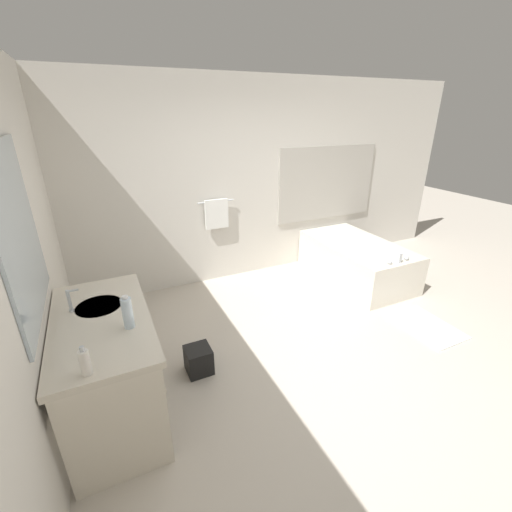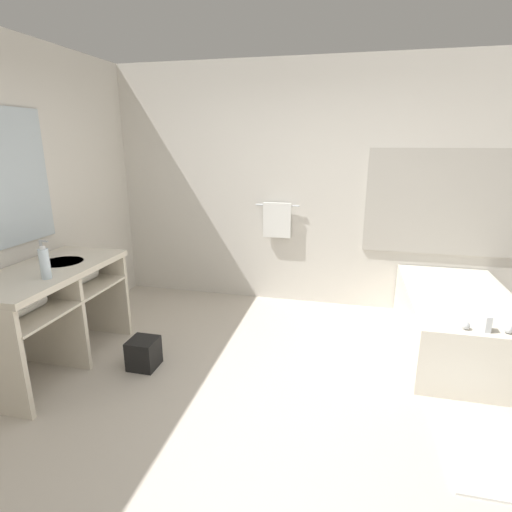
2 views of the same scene
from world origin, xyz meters
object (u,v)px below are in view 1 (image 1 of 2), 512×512
Objects in this scene: bathtub at (356,259)px; waste_bin at (199,360)px; soap_dispenser at (85,362)px; water_bottle_1 at (128,313)px.

bathtub reaches higher than waste_bin.
waste_bin is (-2.64, -0.93, -0.17)m from bathtub.
waste_bin is at bearing 41.21° from soap_dispenser.
water_bottle_1 is at bearing 54.30° from soap_dispenser.
bathtub is at bearing 21.73° from water_bottle_1.
waste_bin is at bearing -160.53° from bathtub.
water_bottle_1 is 0.98× the size of waste_bin.
water_bottle_1 reaches higher than waste_bin.
water_bottle_1 is (-3.18, -1.27, 0.69)m from bathtub.
water_bottle_1 reaches higher than bathtub.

